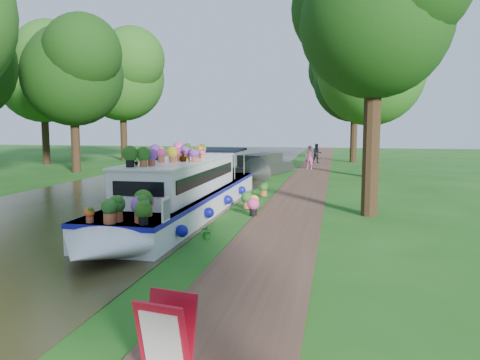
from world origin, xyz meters
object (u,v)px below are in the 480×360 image
second_boat (261,166)px  pedestrian_dark (317,153)px  plant_boat (182,190)px  sandwich_board (166,344)px  pedestrian_pink (310,157)px

second_boat → pedestrian_dark: pedestrian_dark is taller
plant_boat → pedestrian_dark: plant_boat is taller
sandwich_board → pedestrian_dark: (0.36, 32.02, 0.30)m
pedestrian_dark → second_boat: bearing=-119.0°
sandwich_board → pedestrian_dark: 32.02m
plant_boat → pedestrian_pink: 17.41m
second_boat → pedestrian_pink: size_ratio=4.25×
second_boat → pedestrian_dark: size_ratio=4.50×
pedestrian_pink → plant_boat: bearing=-85.2°
plant_boat → second_boat: (0.50, 13.19, -0.34)m
pedestrian_pink → pedestrian_dark: pedestrian_pink is taller
plant_boat → sandwich_board: plant_boat is taller
second_boat → pedestrian_pink: bearing=72.4°
pedestrian_pink → sandwich_board: bearing=-74.9°
second_boat → sandwich_board: 23.00m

